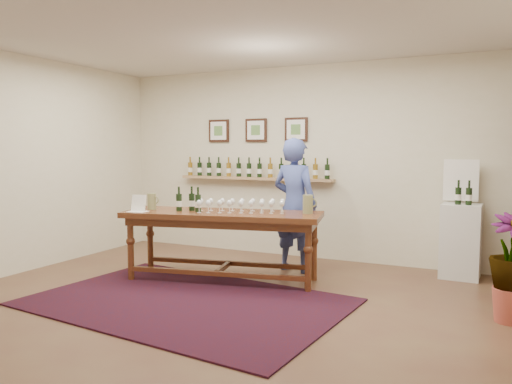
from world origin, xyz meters
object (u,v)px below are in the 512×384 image
at_px(tasting_table, 222,222).
at_px(potted_plant, 511,268).
at_px(person, 295,205).
at_px(display_pedestal, 461,241).

distance_m(tasting_table, potted_plant, 3.12).
xyz_separation_m(potted_plant, person, (-2.50, 0.98, 0.36)).
bearing_deg(person, tasting_table, 65.14).
relative_size(display_pedestal, potted_plant, 1.05).
bearing_deg(person, display_pedestal, -152.50).
relative_size(display_pedestal, person, 0.53).
xyz_separation_m(tasting_table, display_pedestal, (2.60, 1.41, -0.26)).
bearing_deg(tasting_table, potted_plant, -14.60).
distance_m(potted_plant, person, 2.71).
bearing_deg(display_pedestal, tasting_table, -151.49).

